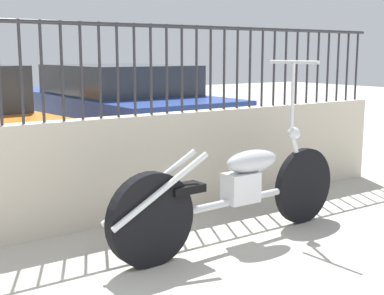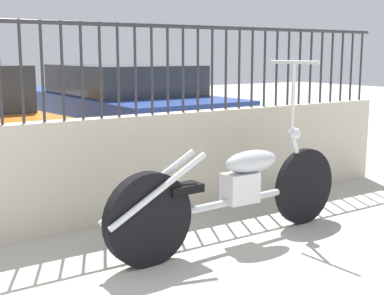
# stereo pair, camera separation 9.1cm
# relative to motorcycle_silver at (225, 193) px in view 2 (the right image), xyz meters

# --- Properties ---
(motorcycle_silver) EXTENTS (2.30, 0.52, 1.44)m
(motorcycle_silver) POSITION_rel_motorcycle_silver_xyz_m (0.00, 0.00, 0.00)
(motorcycle_silver) COLOR black
(motorcycle_silver) RESTS_ON ground_plane
(car_blue) EXTENTS (1.74, 4.43, 1.33)m
(car_blue) POSITION_rel_motorcycle_silver_xyz_m (0.93, 3.86, 0.27)
(car_blue) COLOR black
(car_blue) RESTS_ON ground_plane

